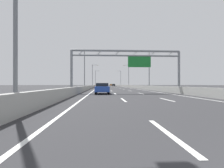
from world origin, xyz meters
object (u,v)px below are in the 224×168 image
(streetlamp_left_mid, at_px, (85,67))
(streetlamp_left_distant, at_px, (96,77))
(streetlamp_right_far, at_px, (128,74))
(orange_car, at_px, (111,85))
(streetlamp_right_distant, at_px, (120,77))
(streetlamp_right_mid, at_px, (148,67))
(streetlamp_left_far, at_px, (93,74))
(black_car, at_px, (113,85))
(blue_car, at_px, (102,88))
(red_car, at_px, (102,85))
(sign_gantry, at_px, (128,60))

(streetlamp_left_mid, bearing_deg, streetlamp_left_distant, 90.00)
(streetlamp_right_far, distance_m, orange_car, 67.56)
(streetlamp_right_distant, xyz_separation_m, orange_car, (-3.82, 36.97, -4.67))
(streetlamp_right_mid, xyz_separation_m, orange_car, (-3.82, 97.61, -4.67))
(streetlamp_left_far, relative_size, orange_car, 2.30)
(black_car, bearing_deg, orange_car, 89.93)
(streetlamp_left_far, relative_size, streetlamp_left_distant, 1.00)
(streetlamp_right_far, xyz_separation_m, blue_car, (-11.01, -46.92, -4.66))
(streetlamp_right_far, bearing_deg, streetlamp_left_distant, 116.22)
(streetlamp_right_distant, bearing_deg, black_car, 127.89)
(streetlamp_right_distant, distance_m, red_car, 37.29)
(streetlamp_left_distant, height_order, blue_car, streetlamp_left_distant)
(streetlamp_right_distant, bearing_deg, streetlamp_left_mid, -103.83)
(streetlamp_right_far, xyz_separation_m, red_car, (-11.01, -5.01, -4.62))
(streetlamp_left_distant, bearing_deg, sign_gantry, -84.14)
(streetlamp_left_far, bearing_deg, red_car, -51.94)
(streetlamp_right_mid, xyz_separation_m, black_car, (-3.86, 65.59, -4.67))
(streetlamp_left_mid, distance_m, black_car, 66.69)
(streetlamp_right_mid, relative_size, streetlamp_right_distant, 1.00)
(streetlamp_left_far, xyz_separation_m, red_car, (3.92, -5.01, -4.62))
(streetlamp_left_mid, xyz_separation_m, black_car, (11.07, 65.59, -4.67))
(sign_gantry, bearing_deg, streetlamp_left_distant, 95.86)
(streetlamp_left_mid, height_order, streetlamp_left_far, same)
(sign_gantry, xyz_separation_m, orange_car, (3.39, 112.24, -4.11))
(streetlamp_left_mid, xyz_separation_m, streetlamp_right_distant, (14.93, 60.64, 0.00))
(streetlamp_right_far, xyz_separation_m, streetlamp_left_distant, (-14.93, 30.32, 0.00))
(black_car, xyz_separation_m, orange_car, (0.04, 32.02, 0.00))
(streetlamp_left_mid, distance_m, streetlamp_right_far, 33.80)
(sign_gantry, xyz_separation_m, streetlamp_left_mid, (-7.72, 14.62, 0.55))
(streetlamp_right_distant, distance_m, blue_car, 78.15)
(streetlamp_left_distant, bearing_deg, orange_car, 73.27)
(streetlamp_left_far, bearing_deg, streetlamp_right_mid, -63.78)
(streetlamp_left_far, xyz_separation_m, blue_car, (3.92, -46.92, -4.66))
(red_car, bearing_deg, streetlamp_right_far, 24.46)
(black_car, relative_size, orange_car, 1.09)
(sign_gantry, distance_m, streetlamp_left_far, 45.60)
(streetlamp_left_mid, height_order, orange_car, streetlamp_left_mid)
(orange_car, bearing_deg, streetlamp_left_mid, -96.49)
(streetlamp_left_far, xyz_separation_m, streetlamp_left_distant, (0.00, 30.32, 0.00))
(streetlamp_right_distant, bearing_deg, sign_gantry, -95.47)
(blue_car, bearing_deg, streetlamp_right_mid, 56.45)
(streetlamp_right_mid, distance_m, streetlamp_right_far, 30.32)
(black_car, bearing_deg, red_car, -100.07)
(streetlamp_right_mid, distance_m, streetlamp_left_distant, 62.45)
(streetlamp_left_far, relative_size, streetlamp_right_distant, 1.00)
(red_car, bearing_deg, streetlamp_left_distant, 96.33)
(streetlamp_left_mid, height_order, black_car, streetlamp_left_mid)
(streetlamp_right_mid, bearing_deg, streetlamp_left_mid, 180.00)
(streetlamp_left_distant, height_order, black_car, streetlamp_left_distant)
(sign_gantry, xyz_separation_m, blue_car, (-3.80, -1.97, -4.10))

